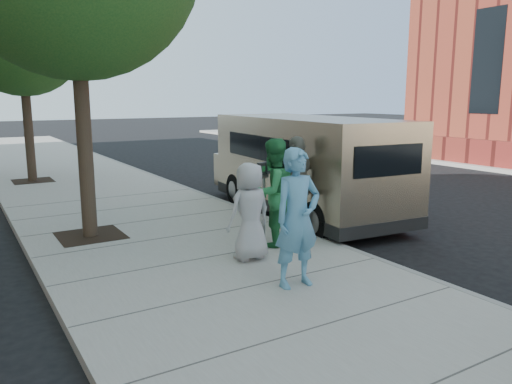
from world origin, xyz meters
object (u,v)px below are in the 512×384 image
parking_meter (264,183)px  person_officer (297,218)px  person_gray_shirt (250,212)px  person_striped_polo (298,186)px  tree_far (22,28)px  person_green_shirt (273,193)px  van (303,164)px

parking_meter → person_officer: bearing=-133.9°
person_gray_shirt → person_striped_polo: 1.81m
parking_meter → person_officer: person_officer is taller
tree_far → person_green_shirt: (2.63, -9.97, -3.77)m
tree_far → person_gray_shirt: bearing=-79.9°
person_gray_shirt → person_striped_polo: size_ratio=0.84×
parking_meter → van: 2.73m
person_gray_shirt → tree_far: bearing=-85.2°
tree_far → person_gray_shirt: tree_far is taller
person_green_shirt → tree_far: bearing=-83.7°
tree_far → person_green_shirt: 10.98m
parking_meter → person_gray_shirt: bearing=-154.3°
tree_far → parking_meter: tree_far is taller
tree_far → person_green_shirt: bearing=-75.2°
van → person_striped_polo: bearing=-124.2°
person_officer → person_green_shirt: 2.00m
person_green_shirt → person_officer: bearing=57.9°
parking_meter → person_green_shirt: bearing=-127.1°
parking_meter → person_striped_polo: size_ratio=0.75×
person_officer → person_green_shirt: (0.80, 1.83, -0.02)m
person_officer → person_green_shirt: bearing=68.3°
van → person_green_shirt: (-2.30, -2.18, -0.12)m
tree_far → van: tree_far is taller
van → person_green_shirt: van is taller
van → person_gray_shirt: size_ratio=4.00×
tree_far → person_green_shirt: tree_far is taller
person_officer → van: bearing=54.3°
person_striped_polo → person_officer: bearing=40.0°
parking_meter → person_officer: 2.53m
parking_meter → person_striped_polo: bearing=-34.2°
tree_far → person_striped_polo: tree_far is taller
parking_meter → person_gray_shirt: (-0.91, -1.00, -0.24)m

